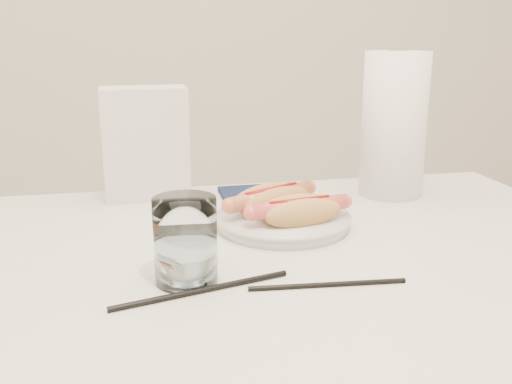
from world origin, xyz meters
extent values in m
cube|color=silver|center=(0.00, 0.00, 0.73)|extent=(1.20, 0.80, 0.04)
cylinder|color=silver|center=(0.54, 0.34, 0.35)|extent=(0.04, 0.04, 0.71)
cylinder|color=silver|center=(0.06, 0.11, 0.76)|extent=(0.27, 0.27, 0.02)
ellipsoid|color=tan|center=(0.06, 0.12, 0.79)|extent=(0.14, 0.10, 0.05)
ellipsoid|color=tan|center=(0.04, 0.15, 0.79)|extent=(0.14, 0.10, 0.05)
ellipsoid|color=tan|center=(0.05, 0.13, 0.78)|extent=(0.14, 0.11, 0.03)
cylinder|color=#CF6F49|center=(0.05, 0.13, 0.80)|extent=(0.17, 0.11, 0.03)
cylinder|color=#990A05|center=(0.05, 0.13, 0.81)|extent=(0.10, 0.06, 0.01)
ellipsoid|color=tan|center=(0.08, 0.05, 0.79)|extent=(0.14, 0.06, 0.05)
ellipsoid|color=tan|center=(0.08, 0.09, 0.79)|extent=(0.14, 0.06, 0.05)
ellipsoid|color=tan|center=(0.08, 0.07, 0.78)|extent=(0.13, 0.07, 0.03)
cylinder|color=#EE5654|center=(0.08, 0.07, 0.80)|extent=(0.17, 0.06, 0.03)
cylinder|color=#990A05|center=(0.08, 0.07, 0.81)|extent=(0.11, 0.03, 0.01)
cylinder|color=silver|center=(-0.11, -0.07, 0.81)|extent=(0.08, 0.08, 0.11)
cylinder|color=black|center=(-0.10, -0.11, 0.75)|extent=(0.23, 0.07, 0.01)
cylinder|color=black|center=(0.06, -0.13, 0.75)|extent=(0.21, 0.02, 0.01)
cube|color=silver|center=(-0.16, 0.34, 0.86)|extent=(0.17, 0.10, 0.22)
cube|color=#121B3A|center=(0.07, 0.28, 0.75)|extent=(0.17, 0.17, 0.01)
cylinder|color=white|center=(0.33, 0.26, 0.89)|extent=(0.17, 0.17, 0.28)
camera|label=1|loc=(-0.16, -0.78, 1.07)|focal=40.13mm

